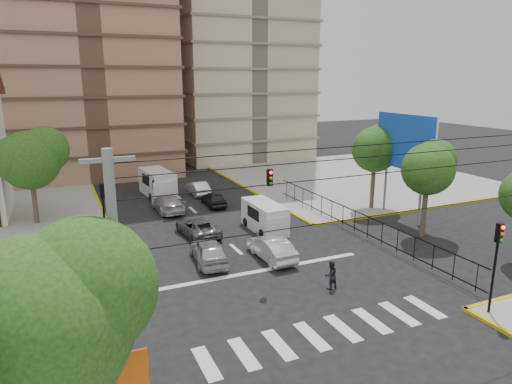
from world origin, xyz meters
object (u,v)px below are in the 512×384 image
car_white_front_right (271,248)px  van_right_lane (266,218)px  traffic_light_nw (103,206)px  district_sign (133,378)px  pedestrian_crosswalk (331,275)px  van_left_lane (158,184)px  traffic_light_se (496,253)px  car_silver_front_left (209,251)px

car_white_front_right → van_right_lane: bearing=-112.9°
traffic_light_nw → district_sign: 17.08m
pedestrian_crosswalk → van_right_lane: bearing=-101.1°
traffic_light_nw → car_white_front_right: (9.19, -5.23, -2.40)m
van_left_lane → car_white_front_right: van_left_lane is taller
car_white_front_right → traffic_light_se: bearing=120.4°
traffic_light_nw → district_sign: (-1.00, -17.04, -0.66)m
car_white_front_right → pedestrian_crosswalk: 5.09m
van_left_lane → car_white_front_right: (3.03, -18.23, -0.47)m
van_left_lane → car_white_front_right: 18.48m
car_silver_front_left → district_sign: bearing=69.5°
district_sign → car_silver_front_left: 14.47m
district_sign → car_white_front_right: (10.19, 11.81, -1.74)m
traffic_light_se → van_left_lane: traffic_light_se is taller
traffic_light_se → van_left_lane: (-9.44, 28.59, -1.93)m
district_sign → van_right_lane: district_sign is taller
traffic_light_se → district_sign: traffic_light_se is taller
traffic_light_nw → van_left_lane: bearing=64.7°
district_sign → van_left_lane: bearing=76.6°
traffic_light_se → van_right_lane: traffic_light_se is taller
van_left_lane → car_white_front_right: size_ratio=1.30×
pedestrian_crosswalk → car_white_front_right: bearing=-83.8°
district_sign → car_white_front_right: district_sign is taller
van_right_lane → traffic_light_se: bearing=-74.1°
car_white_front_right → car_silver_front_left: bearing=-16.7°
van_right_lane → car_white_front_right: 5.29m
traffic_light_se → pedestrian_crosswalk: size_ratio=2.83×
traffic_light_se → district_sign: bearing=-175.0°
car_silver_front_left → traffic_light_se: bearing=137.9°
car_silver_front_left → pedestrian_crosswalk: size_ratio=2.81×
traffic_light_se → district_sign: 16.68m
van_right_lane → pedestrian_crosswalk: (-0.86, -9.88, -0.23)m
traffic_light_se → car_silver_front_left: 15.42m
traffic_light_nw → pedestrian_crosswalk: traffic_light_nw is taller
traffic_light_se → pedestrian_crosswalk: (-5.33, 5.40, -2.34)m
van_right_lane → car_white_front_right: size_ratio=1.07×
van_left_lane → car_silver_front_left: 17.23m
traffic_light_nw → car_silver_front_left: size_ratio=1.01×
pedestrian_crosswalk → traffic_light_se: bearing=128.5°
traffic_light_se → van_left_lane: 30.17m
district_sign → van_left_lane: 30.90m
traffic_light_se → car_white_front_right: bearing=121.7°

